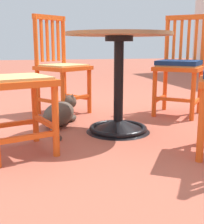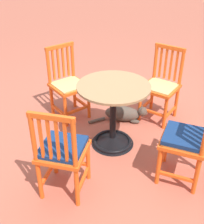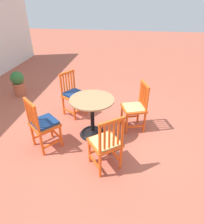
# 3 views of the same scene
# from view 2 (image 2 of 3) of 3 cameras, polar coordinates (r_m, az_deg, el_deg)

# --- Properties ---
(ground_plane) EXTENTS (24.00, 24.00, 0.00)m
(ground_plane) POSITION_cam_2_polar(r_m,az_deg,el_deg) (3.55, 1.90, -3.88)
(ground_plane) COLOR #AD5642
(cafe_table) EXTENTS (0.76, 0.76, 0.73)m
(cafe_table) POSITION_cam_2_polar(r_m,az_deg,el_deg) (3.21, 2.11, -1.96)
(cafe_table) COLOR black
(cafe_table) RESTS_ON ground_plane
(orange_chair_tucked_in) EXTENTS (0.56, 0.56, 0.91)m
(orange_chair_tucked_in) POSITION_cam_2_polar(r_m,az_deg,el_deg) (2.78, 16.00, -5.22)
(orange_chair_tucked_in) COLOR #EA5619
(orange_chair_tucked_in) RESTS_ON ground_plane
(orange_chair_near_fence) EXTENTS (0.56, 0.56, 0.91)m
(orange_chair_near_fence) POSITION_cam_2_polar(r_m,az_deg,el_deg) (3.69, 11.37, 4.82)
(orange_chair_near_fence) COLOR #EA5619
(orange_chair_near_fence) RESTS_ON ground_plane
(orange_chair_by_planter) EXTENTS (0.51, 0.51, 0.91)m
(orange_chair_by_planter) POSITION_cam_2_polar(r_m,az_deg,el_deg) (3.68, -6.60, 5.20)
(orange_chair_by_planter) COLOR #EA5619
(orange_chair_by_planter) RESTS_ON ground_plane
(orange_chair_at_corner) EXTENTS (0.55, 0.55, 0.91)m
(orange_chair_at_corner) POSITION_cam_2_polar(r_m,az_deg,el_deg) (2.57, -7.72, -7.60)
(orange_chair_at_corner) COLOR #EA5619
(orange_chair_at_corner) RESTS_ON ground_plane
(tabby_cat) EXTENTS (0.72, 0.38, 0.23)m
(tabby_cat) POSITION_cam_2_polar(r_m,az_deg,el_deg) (3.72, 4.53, -0.35)
(tabby_cat) COLOR #4C4238
(tabby_cat) RESTS_ON ground_plane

